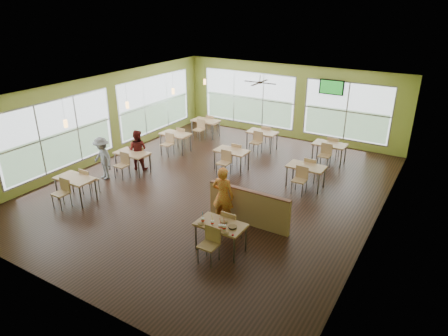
# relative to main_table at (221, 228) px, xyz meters

# --- Properties ---
(room) EXTENTS (12.00, 12.04, 3.20)m
(room) POSITION_rel_main_table_xyz_m (-2.00, 3.00, 0.97)
(room) COLOR black
(room) RESTS_ON ground
(window_bays) EXTENTS (9.24, 10.24, 2.38)m
(window_bays) POSITION_rel_main_table_xyz_m (-4.65, 6.08, 0.85)
(window_bays) COLOR white
(window_bays) RESTS_ON room
(main_table) EXTENTS (1.22, 1.52, 0.87)m
(main_table) POSITION_rel_main_table_xyz_m (0.00, 0.00, 0.00)
(main_table) COLOR tan
(main_table) RESTS_ON floor
(half_wall_divider) EXTENTS (2.40, 0.14, 1.04)m
(half_wall_divider) POSITION_rel_main_table_xyz_m (0.00, 1.45, -0.11)
(half_wall_divider) COLOR tan
(half_wall_divider) RESTS_ON floor
(dining_tables) EXTENTS (6.92, 8.72, 0.87)m
(dining_tables) POSITION_rel_main_table_xyz_m (-3.05, 4.71, -0.00)
(dining_tables) COLOR tan
(dining_tables) RESTS_ON floor
(pendant_lights) EXTENTS (0.11, 7.31, 0.86)m
(pendant_lights) POSITION_rel_main_table_xyz_m (-5.20, 3.68, 1.82)
(pendant_lights) COLOR #2D2119
(pendant_lights) RESTS_ON ceiling
(ceiling_fan) EXTENTS (1.25, 1.25, 0.29)m
(ceiling_fan) POSITION_rel_main_table_xyz_m (-2.00, 6.00, 2.32)
(ceiling_fan) COLOR #2D2119
(ceiling_fan) RESTS_ON ceiling
(tv_backwall) EXTENTS (1.00, 0.07, 0.60)m
(tv_backwall) POSITION_rel_main_table_xyz_m (-0.20, 8.90, 1.82)
(tv_backwall) COLOR black
(tv_backwall) RESTS_ON wall_back
(man_plaid) EXTENTS (0.67, 0.50, 1.68)m
(man_plaid) POSITION_rel_main_table_xyz_m (-0.63, 1.14, 0.21)
(man_plaid) COLOR red
(man_plaid) RESTS_ON floor
(patron_maroon) EXTENTS (0.85, 0.75, 1.47)m
(patron_maroon) POSITION_rel_main_table_xyz_m (-5.25, 2.84, 0.10)
(patron_maroon) COLOR #5D1816
(patron_maroon) RESTS_ON floor
(patron_grey) EXTENTS (1.07, 0.77, 1.49)m
(patron_grey) POSITION_rel_main_table_xyz_m (-5.67, 1.57, 0.12)
(patron_grey) COLOR slate
(patron_grey) RESTS_ON floor
(cup_blue) EXTENTS (0.09, 0.09, 0.32)m
(cup_blue) POSITION_rel_main_table_xyz_m (-0.41, -0.16, 0.19)
(cup_blue) COLOR white
(cup_blue) RESTS_ON main_table
(cup_yellow) EXTENTS (0.09, 0.09, 0.31)m
(cup_yellow) POSITION_rel_main_table_xyz_m (-0.15, -0.14, 0.18)
(cup_yellow) COLOR white
(cup_yellow) RESTS_ON main_table
(cup_red_near) EXTENTS (0.10, 0.10, 0.35)m
(cup_red_near) POSITION_rel_main_table_xyz_m (0.12, -0.22, 0.19)
(cup_red_near) COLOR white
(cup_red_near) RESTS_ON main_table
(cup_red_far) EXTENTS (0.10, 0.10, 0.37)m
(cup_red_far) POSITION_rel_main_table_xyz_m (0.22, -0.20, 0.19)
(cup_red_far) COLOR white
(cup_red_far) RESTS_ON main_table
(food_basket) EXTENTS (0.22, 0.22, 0.05)m
(food_basket) POSITION_rel_main_table_xyz_m (0.34, -0.01, 0.15)
(food_basket) COLOR black
(food_basket) RESTS_ON main_table
(ketchup_cup) EXTENTS (0.06, 0.06, 0.02)m
(ketchup_cup) POSITION_rel_main_table_xyz_m (0.50, -0.29, 0.13)
(ketchup_cup) COLOR #A40A0D
(ketchup_cup) RESTS_ON main_table
(wrapper_left) EXTENTS (0.19, 0.18, 0.04)m
(wrapper_left) POSITION_rel_main_table_xyz_m (-0.40, -0.27, 0.14)
(wrapper_left) COLOR olive
(wrapper_left) RESTS_ON main_table
(wrapper_mid) EXTENTS (0.23, 0.22, 0.05)m
(wrapper_mid) POSITION_rel_main_table_xyz_m (0.02, 0.10, 0.14)
(wrapper_mid) COLOR olive
(wrapper_mid) RESTS_ON main_table
(wrapper_right) EXTENTS (0.15, 0.15, 0.03)m
(wrapper_right) POSITION_rel_main_table_xyz_m (0.33, -0.30, 0.14)
(wrapper_right) COLOR olive
(wrapper_right) RESTS_ON main_table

